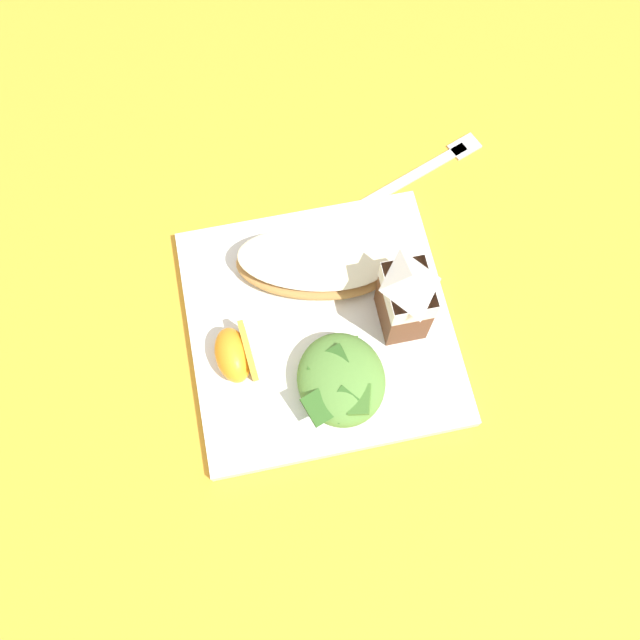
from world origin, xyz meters
TOP-DOWN VIEW (x-y plane):
  - ground at (0.00, 0.00)m, footprint 3.00×3.00m
  - white_plate at (0.00, 0.00)m, footprint 0.28×0.28m
  - cheesy_pizza_bread at (-0.06, 0.01)m, footprint 0.12×0.19m
  - green_salad_pile at (0.07, 0.01)m, footprint 0.10×0.09m
  - milk_carton at (0.01, 0.09)m, footprint 0.06×0.04m
  - orange_wedge_front at (0.02, -0.09)m, footprint 0.06×0.04m
  - metal_fork at (-0.17, 0.17)m, footprint 0.08×0.18m

SIDE VIEW (x-z plane):
  - ground at x=0.00m, z-range 0.00..0.00m
  - metal_fork at x=-0.17m, z-range 0.00..0.01m
  - white_plate at x=0.00m, z-range 0.00..0.02m
  - cheesy_pizza_bread at x=-0.06m, z-range 0.02..0.05m
  - orange_wedge_front at x=0.02m, z-range 0.02..0.06m
  - green_salad_pile at x=0.07m, z-range 0.02..0.06m
  - milk_carton at x=0.01m, z-range 0.02..0.13m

